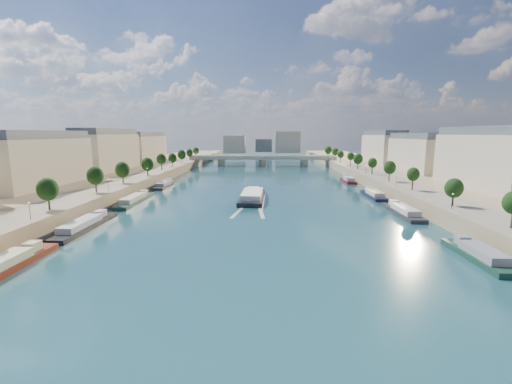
{
  "coord_description": "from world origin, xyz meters",
  "views": [
    {
      "loc": [
        2.6,
        -46.22,
        25.03
      ],
      "look_at": [
        -0.83,
        70.42,
        5.0
      ],
      "focal_mm": 24.0,
      "sensor_mm": 36.0,
      "label": 1
    }
  ],
  "objects": [
    {
      "name": "moored_barges_left",
      "position": [
        -45.5,
        45.3,
        0.84
      ],
      "size": [
        5.0,
        160.12,
        3.6
      ],
      "color": "#1C253E",
      "rests_on": "ground"
    },
    {
      "name": "bridge",
      "position": [
        0.0,
        218.87,
        5.08
      ],
      "size": [
        112.0,
        12.0,
        8.15
      ],
      "color": "#C1B79E",
      "rests_on": "ground"
    },
    {
      "name": "buildings_left",
      "position": [
        -85.0,
        112.0,
        16.45
      ],
      "size": [
        16.0,
        226.0,
        23.2
      ],
      "color": "#BFB393",
      "rests_on": "ground"
    },
    {
      "name": "wake",
      "position": [
        -2.56,
        65.6,
        0.02
      ],
      "size": [
        10.76,
        26.0,
        0.04
      ],
      "color": "silver",
      "rests_on": "ground"
    },
    {
      "name": "lamps_right",
      "position": [
        52.5,
        105.0,
        7.78
      ],
      "size": [
        0.36,
        200.36,
        4.28
      ],
      "color": "black",
      "rests_on": "ground"
    },
    {
      "name": "tour_barge",
      "position": [
        -2.56,
        82.12,
        1.21
      ],
      "size": [
        9.73,
        30.93,
        4.16
      ],
      "rotation": [
        0.0,
        0.0,
        -0.03
      ],
      "color": "black",
      "rests_on": "ground"
    },
    {
      "name": "ground",
      "position": [
        0.0,
        100.0,
        0.0
      ],
      "size": [
        700.0,
        700.0,
        0.0
      ],
      "primitive_type": "plane",
      "color": "#0B2631",
      "rests_on": "ground"
    },
    {
      "name": "trees_right",
      "position": [
        55.0,
        110.0,
        10.48
      ],
      "size": [
        4.8,
        268.8,
        8.26
      ],
      "color": "#382B1E",
      "rests_on": "ground"
    },
    {
      "name": "buildings_right",
      "position": [
        85.0,
        112.0,
        16.45
      ],
      "size": [
        16.0,
        226.0,
        23.2
      ],
      "color": "#BFB393",
      "rests_on": "ground"
    },
    {
      "name": "trees_left",
      "position": [
        -55.0,
        102.0,
        10.48
      ],
      "size": [
        4.8,
        268.8,
        8.26
      ],
      "color": "#382B1E",
      "rests_on": "ground"
    },
    {
      "name": "pave_left",
      "position": [
        -57.0,
        100.0,
        5.05
      ],
      "size": [
        14.0,
        520.0,
        0.1
      ],
      "primitive_type": "cube",
      "color": "gray",
      "rests_on": "quay_left"
    },
    {
      "name": "moored_barges_right",
      "position": [
        45.5,
        55.76,
        0.84
      ],
      "size": [
        5.0,
        160.74,
        3.6
      ],
      "color": "black",
      "rests_on": "ground"
    },
    {
      "name": "quay_left",
      "position": [
        -72.0,
        100.0,
        2.5
      ],
      "size": [
        44.0,
        520.0,
        5.0
      ],
      "primitive_type": "cube",
      "color": "#9E8460",
      "rests_on": "ground"
    },
    {
      "name": "pave_right",
      "position": [
        57.0,
        100.0,
        5.05
      ],
      "size": [
        14.0,
        520.0,
        0.1
      ],
      "primitive_type": "cube",
      "color": "gray",
      "rests_on": "quay_right"
    },
    {
      "name": "lamps_left",
      "position": [
        -52.5,
        90.0,
        7.78
      ],
      "size": [
        0.36,
        200.36,
        4.28
      ],
      "color": "black",
      "rests_on": "ground"
    },
    {
      "name": "skyline",
      "position": [
        3.19,
        319.52,
        14.66
      ],
      "size": [
        79.0,
        42.0,
        22.0
      ],
      "color": "#BFB393",
      "rests_on": "ground"
    },
    {
      "name": "quay_right",
      "position": [
        72.0,
        100.0,
        2.5
      ],
      "size": [
        44.0,
        520.0,
        5.0
      ],
      "primitive_type": "cube",
      "color": "#9E8460",
      "rests_on": "ground"
    }
  ]
}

